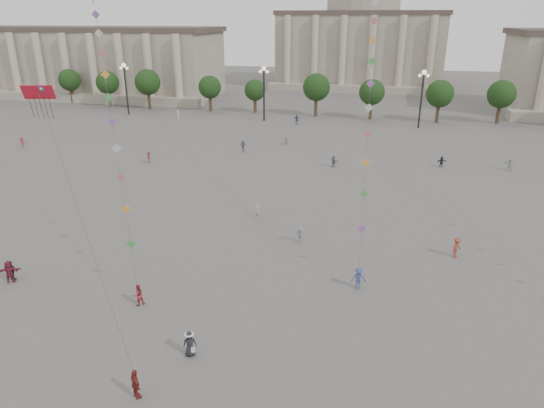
# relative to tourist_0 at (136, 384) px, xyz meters

# --- Properties ---
(ground) EXTENTS (360.00, 360.00, 0.00)m
(ground) POSITION_rel_tourist_0_xyz_m (3.46, 5.53, -0.92)
(ground) COLOR #595654
(ground) RESTS_ON ground
(hall_west) EXTENTS (84.00, 26.22, 17.20)m
(hall_west) POSITION_rel_tourist_0_xyz_m (-71.54, 99.43, 7.51)
(hall_west) COLOR gray
(hall_west) RESTS_ON ground
(hall_central) EXTENTS (48.30, 34.30, 35.50)m
(hall_central) POSITION_rel_tourist_0_xyz_m (3.46, 134.75, 13.31)
(hall_central) COLOR gray
(hall_central) RESTS_ON ground
(tree_row) EXTENTS (137.12, 5.12, 8.00)m
(tree_row) POSITION_rel_tourist_0_xyz_m (3.46, 83.53, 4.47)
(tree_row) COLOR #34271A
(tree_row) RESTS_ON ground
(lamp_post_far_west) EXTENTS (2.00, 0.90, 10.65)m
(lamp_post_far_west) POSITION_rel_tourist_0_xyz_m (-41.54, 75.53, 6.43)
(lamp_post_far_west) COLOR #262628
(lamp_post_far_west) RESTS_ON ground
(lamp_post_mid_west) EXTENTS (2.00, 0.90, 10.65)m
(lamp_post_mid_west) POSITION_rel_tourist_0_xyz_m (-11.54, 75.53, 6.43)
(lamp_post_mid_west) COLOR #262628
(lamp_post_mid_west) RESTS_ON ground
(lamp_post_mid_east) EXTENTS (2.00, 0.90, 10.65)m
(lamp_post_mid_east) POSITION_rel_tourist_0_xyz_m (18.46, 75.53, 6.43)
(lamp_post_mid_east) COLOR #262628
(lamp_post_mid_east) RESTS_ON ground
(person_crowd_0) EXTENTS (1.19, 0.65, 1.92)m
(person_crowd_0) POSITION_rel_tourist_0_xyz_m (-4.48, 73.31, 0.04)
(person_crowd_0) COLOR #324971
(person_crowd_0) RESTS_ON ground
(person_crowd_2) EXTENTS (1.25, 1.23, 1.72)m
(person_crowd_2) POSITION_rel_tourist_0_xyz_m (-44.12, 45.95, -0.06)
(person_crowd_2) COLOR maroon
(person_crowd_2) RESTS_ON ground
(person_crowd_4) EXTENTS (1.03, 1.53, 1.58)m
(person_crowd_4) POSITION_rel_tourist_0_xyz_m (-3.26, 57.07, -0.13)
(person_crowd_4) COLOR #BCBBB7
(person_crowd_4) RESTS_ON ground
(person_crowd_6) EXTENTS (1.04, 0.64, 1.55)m
(person_crowd_6) POSITION_rel_tourist_0_xyz_m (5.30, 21.47, -0.15)
(person_crowd_6) COLOR slate
(person_crowd_6) RESTS_ON ground
(person_crowd_7) EXTENTS (1.71, 0.79, 1.77)m
(person_crowd_7) POSITION_rel_tourist_0_xyz_m (29.29, 50.26, -0.03)
(person_crowd_7) COLOR beige
(person_crowd_7) RESTS_ON ground
(person_crowd_8) EXTENTS (1.26, 1.39, 1.87)m
(person_crowd_8) POSITION_rel_tourist_0_xyz_m (19.10, 21.60, 0.02)
(person_crowd_8) COLOR brown
(person_crowd_8) RESTS_ON ground
(person_crowd_9) EXTENTS (1.48, 0.95, 1.52)m
(person_crowd_9) POSITION_rel_tourist_0_xyz_m (20.36, 49.88, -0.16)
(person_crowd_9) COLOR #222228
(person_crowd_9) RESTS_ON ground
(person_crowd_10) EXTENTS (0.60, 0.77, 1.88)m
(person_crowd_10) POSITION_rel_tourist_0_xyz_m (-28.82, 72.66, 0.02)
(person_crowd_10) COLOR silver
(person_crowd_10) RESTS_ON ground
(person_crowd_12) EXTENTS (1.42, 1.34, 1.60)m
(person_crowd_12) POSITION_rel_tourist_0_xyz_m (5.67, 46.54, -0.12)
(person_crowd_12) COLOR slate
(person_crowd_12) RESTS_ON ground
(person_crowd_13) EXTENTS (0.66, 0.56, 1.53)m
(person_crowd_13) POSITION_rel_tourist_0_xyz_m (-0.03, 26.41, -0.16)
(person_crowd_13) COLOR #ACADA9
(person_crowd_13) RESTS_ON ground
(person_crowd_16) EXTENTS (1.17, 0.80, 1.84)m
(person_crowd_16) POSITION_rel_tourist_0_xyz_m (-8.89, 51.32, 0.00)
(person_crowd_16) COLOR slate
(person_crowd_16) RESTS_ON ground
(person_crowd_17) EXTENTS (0.91, 1.17, 1.59)m
(person_crowd_17) POSITION_rel_tourist_0_xyz_m (-20.39, 42.63, -0.13)
(person_crowd_17) COLOR maroon
(person_crowd_17) RESTS_ON ground
(tourist_0) EXTENTS (1.12, 1.03, 1.84)m
(tourist_0) POSITION_rel_tourist_0_xyz_m (0.00, 0.00, 0.00)
(tourist_0) COLOR maroon
(tourist_0) RESTS_ON ground
(tourist_1) EXTENTS (0.97, 0.43, 1.64)m
(tourist_1) POSITION_rel_tourist_0_xyz_m (-15.80, 9.53, -0.10)
(tourist_1) COLOR black
(tourist_1) RESTS_ON ground
(tourist_2) EXTENTS (1.79, 1.21, 1.85)m
(tourist_2) POSITION_rel_tourist_0_xyz_m (-15.71, 9.17, 0.00)
(tourist_2) COLOR maroon
(tourist_2) RESTS_ON ground
(kite_flyer_0) EXTENTS (1.00, 1.01, 1.65)m
(kite_flyer_0) POSITION_rel_tourist_0_xyz_m (-4.29, 8.49, -0.10)
(kite_flyer_0) COLOR maroon
(kite_flyer_0) RESTS_ON ground
(kite_flyer_1) EXTENTS (1.31, 0.95, 1.82)m
(kite_flyer_1) POSITION_rel_tourist_0_xyz_m (11.13, 14.34, -0.01)
(kite_flyer_1) COLOR #394481
(kite_flyer_1) RESTS_ON ground
(hat_person) EXTENTS (0.97, 0.81, 1.70)m
(hat_person) POSITION_rel_tourist_0_xyz_m (1.51, 4.03, -0.03)
(hat_person) COLOR black
(hat_person) RESTS_ON ground
(dragon_kite) EXTENTS (7.03, 6.08, 20.79)m
(dragon_kite) POSITION_rel_tourist_0_xyz_m (-11.63, 10.94, 12.95)
(dragon_kite) COLOR #AC1223
(dragon_kite) RESTS_ON ground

